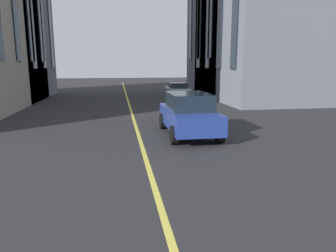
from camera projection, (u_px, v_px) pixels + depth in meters
The scene contains 3 objects.
lane_centre_line at pixel (138, 133), 14.49m from camera, with size 80.00×0.16×0.01m.
car_white_parked_b at pixel (178, 90), 30.36m from camera, with size 4.40×1.95×1.37m.
car_blue_near at pixel (189, 114), 13.82m from camera, with size 4.70×2.14×1.88m.
Camera 1 is at (5.80, 0.86, 3.12)m, focal length 33.40 mm.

